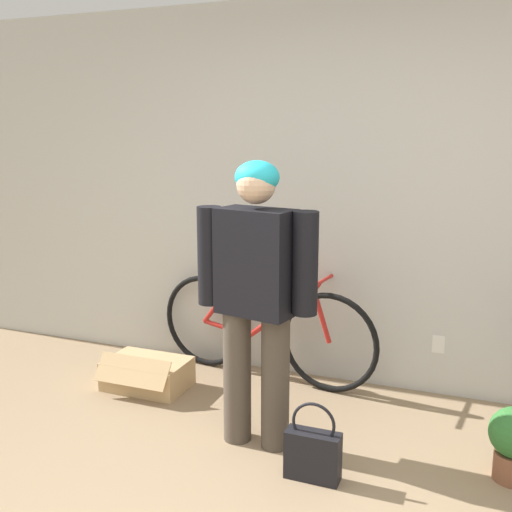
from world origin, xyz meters
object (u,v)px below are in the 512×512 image
at_px(bicycle, 263,328).
at_px(handbag, 313,453).
at_px(person, 256,287).
at_px(cardboard_box, 147,374).

relative_size(bicycle, handbag, 4.03).
bearing_deg(person, bicycle, 119.09).
bearing_deg(handbag, bicycle, 121.64).
bearing_deg(handbag, cardboard_box, 154.41).
relative_size(handbag, cardboard_box, 0.75).
distance_m(bicycle, handbag, 1.32).
bearing_deg(person, handbag, -19.37).
height_order(bicycle, handbag, bicycle).
xyz_separation_m(person, cardboard_box, (-0.97, 0.42, -0.81)).
distance_m(person, cardboard_box, 1.33).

